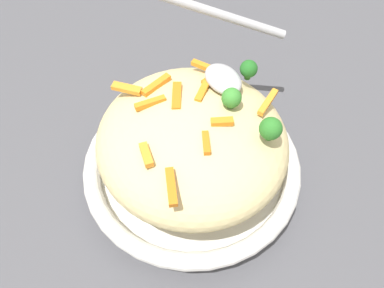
# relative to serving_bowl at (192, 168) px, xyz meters

# --- Properties ---
(ground_plane) EXTENTS (2.40, 2.40, 0.00)m
(ground_plane) POSITION_rel_serving_bowl_xyz_m (0.00, 0.00, -0.03)
(ground_plane) COLOR #4C4C51
(serving_bowl) EXTENTS (0.29, 0.29, 0.05)m
(serving_bowl) POSITION_rel_serving_bowl_xyz_m (0.00, 0.00, 0.00)
(serving_bowl) COLOR white
(serving_bowl) RESTS_ON ground_plane
(pasta_mound) EXTENTS (0.24, 0.24, 0.10)m
(pasta_mound) POSITION_rel_serving_bowl_xyz_m (0.00, 0.00, 0.06)
(pasta_mound) COLOR #DBC689
(pasta_mound) RESTS_ON serving_bowl
(carrot_piece_0) EXTENTS (0.04, 0.03, 0.01)m
(carrot_piece_0) POSITION_rel_serving_bowl_xyz_m (-0.04, -0.00, 0.11)
(carrot_piece_0) COLOR orange
(carrot_piece_0) RESTS_ON pasta_mound
(carrot_piece_1) EXTENTS (0.03, 0.02, 0.01)m
(carrot_piece_1) POSITION_rel_serving_bowl_xyz_m (0.04, -0.01, 0.11)
(carrot_piece_1) COLOR orange
(carrot_piece_1) RESTS_ON pasta_mound
(carrot_piece_2) EXTENTS (0.03, 0.03, 0.01)m
(carrot_piece_2) POSITION_rel_serving_bowl_xyz_m (-0.08, -0.05, 0.11)
(carrot_piece_2) COLOR orange
(carrot_piece_2) RESTS_ON pasta_mound
(carrot_piece_3) EXTENTS (0.01, 0.04, 0.01)m
(carrot_piece_3) POSITION_rel_serving_bowl_xyz_m (-0.04, -0.03, 0.11)
(carrot_piece_3) COLOR orange
(carrot_piece_3) RESTS_ON pasta_mound
(carrot_piece_4) EXTENTS (0.02, 0.04, 0.01)m
(carrot_piece_4) POSITION_rel_serving_bowl_xyz_m (-0.04, 0.06, 0.11)
(carrot_piece_4) COLOR orange
(carrot_piece_4) RESTS_ON pasta_mound
(carrot_piece_5) EXTENTS (0.03, 0.03, 0.01)m
(carrot_piece_5) POSITION_rel_serving_bowl_xyz_m (-0.03, 0.03, 0.11)
(carrot_piece_5) COLOR orange
(carrot_piece_5) RESTS_ON pasta_mound
(carrot_piece_6) EXTENTS (0.04, 0.03, 0.01)m
(carrot_piece_6) POSITION_rel_serving_bowl_xyz_m (0.07, -0.06, 0.11)
(carrot_piece_6) COLOR orange
(carrot_piece_6) RESTS_ON pasta_mound
(carrot_piece_7) EXTENTS (0.03, 0.02, 0.01)m
(carrot_piece_7) POSITION_rel_serving_bowl_xyz_m (0.02, -0.07, 0.11)
(carrot_piece_7) COLOR orange
(carrot_piece_7) RESTS_ON pasta_mound
(carrot_piece_8) EXTENTS (0.02, 0.03, 0.01)m
(carrot_piece_8) POSITION_rel_serving_bowl_xyz_m (0.03, 0.02, 0.11)
(carrot_piece_8) COLOR orange
(carrot_piece_8) RESTS_ON pasta_mound
(carrot_piece_9) EXTENTS (0.03, 0.04, 0.01)m
(carrot_piece_9) POSITION_rel_serving_bowl_xyz_m (0.02, 0.09, 0.11)
(carrot_piece_9) COLOR orange
(carrot_piece_9) RESTS_ON pasta_mound
(carrot_piece_10) EXTENTS (0.02, 0.04, 0.01)m
(carrot_piece_10) POSITION_rel_serving_bowl_xyz_m (-0.07, -0.01, 0.11)
(carrot_piece_10) COLOR orange
(carrot_piece_10) RESTS_ON pasta_mound
(carrot_piece_11) EXTENTS (0.04, 0.03, 0.01)m
(carrot_piece_11) POSITION_rel_serving_bowl_xyz_m (-0.07, 0.06, 0.11)
(carrot_piece_11) COLOR orange
(carrot_piece_11) RESTS_ON pasta_mound
(broccoli_floret_0) EXTENTS (0.03, 0.03, 0.03)m
(broccoli_floret_0) POSITION_rel_serving_bowl_xyz_m (0.07, 0.06, 0.12)
(broccoli_floret_0) COLOR #296820
(broccoli_floret_0) RESTS_ON pasta_mound
(broccoli_floret_1) EXTENTS (0.02, 0.02, 0.03)m
(broccoli_floret_1) POSITION_rel_serving_bowl_xyz_m (-0.02, 0.10, 0.12)
(broccoli_floret_1) COLOR #205B1C
(broccoli_floret_1) RESTS_ON pasta_mound
(broccoli_floret_2) EXTENTS (0.02, 0.02, 0.03)m
(broccoli_floret_2) POSITION_rel_serving_bowl_xyz_m (0.01, 0.05, 0.12)
(broccoli_floret_2) COLOR #377928
(broccoli_floret_2) RESTS_ON pasta_mound
(serving_spoon) EXTENTS (0.15, 0.16, 0.08)m
(serving_spoon) POSITION_rel_serving_bowl_xyz_m (-0.06, 0.08, 0.13)
(serving_spoon) COLOR #B7B7BC
(serving_spoon) RESTS_ON pasta_mound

